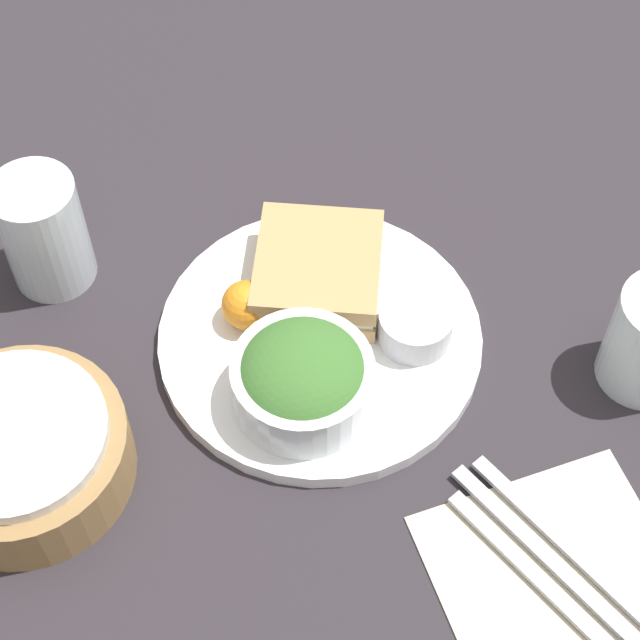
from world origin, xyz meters
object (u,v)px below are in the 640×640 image
at_px(sandwich, 318,271).
at_px(drink_glass, 44,232).
at_px(fork, 566,545).
at_px(salad_bowl, 303,379).
at_px(knife, 550,560).
at_px(plate, 320,338).
at_px(bread_basket, 22,452).
at_px(dressing_cup, 415,325).
at_px(spoon, 534,575).

distance_m(sandwich, drink_glass, 0.24).
bearing_deg(fork, salad_bowl, -162.67).
xyz_separation_m(sandwich, knife, (-0.30, -0.08, -0.03)).
bearing_deg(knife, plate, 180.00).
height_order(plate, bread_basket, bread_basket).
bearing_deg(knife, dressing_cup, 164.41).
height_order(sandwich, dressing_cup, sandwich).
bearing_deg(sandwich, salad_bowl, 154.43).
distance_m(bread_basket, knife, 0.41).
bearing_deg(bread_basket, spoon, -122.37).
distance_m(fork, spoon, 0.04).
bearing_deg(spoon, bread_basket, -143.65).
height_order(sandwich, bread_basket, bread_basket).
distance_m(dressing_cup, spoon, 0.23).
bearing_deg(spoon, knife, 90.00).
bearing_deg(spoon, fork, 90.00).
bearing_deg(bread_basket, knife, -120.35).
height_order(dressing_cup, bread_basket, bread_basket).
relative_size(drink_glass, knife, 0.56).
relative_size(sandwich, knife, 0.74).
distance_m(plate, spoon, 0.27).
distance_m(plate, bread_basket, 0.26).
relative_size(dressing_cup, spoon, 0.37).
height_order(plate, spoon, plate).
distance_m(plate, salad_bowl, 0.08).
relative_size(sandwich, bread_basket, 0.87).
relative_size(salad_bowl, dressing_cup, 1.82).
relative_size(drink_glass, bread_basket, 0.65).
bearing_deg(dressing_cup, salad_bowl, 103.77).
xyz_separation_m(bread_basket, fork, (-0.20, -0.37, -0.03)).
bearing_deg(dressing_cup, spoon, -178.74).
bearing_deg(bread_basket, dressing_cup, -88.29).
relative_size(dressing_cup, fork, 0.33).
distance_m(salad_bowl, knife, 0.24).
relative_size(plate, fork, 1.46).
height_order(salad_bowl, fork, salad_bowl).
height_order(fork, spoon, same).
xyz_separation_m(drink_glass, spoon, (-0.41, -0.28, -0.05)).
xyz_separation_m(bread_basket, spoon, (-0.21, -0.34, -0.03)).
height_order(plate, salad_bowl, salad_bowl).
xyz_separation_m(salad_bowl, knife, (-0.19, -0.13, -0.04)).
relative_size(sandwich, drink_glass, 1.33).
relative_size(sandwich, fork, 0.78).
bearing_deg(bread_basket, sandwich, -72.34).
xyz_separation_m(plate, drink_glass, (0.15, 0.20, 0.05)).
distance_m(dressing_cup, bread_basket, 0.33).
bearing_deg(salad_bowl, spoon, -150.04).
distance_m(plate, knife, 0.27).
bearing_deg(sandwich, drink_glass, 63.68).
distance_m(salad_bowl, bread_basket, 0.23).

